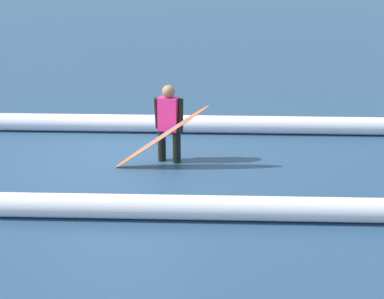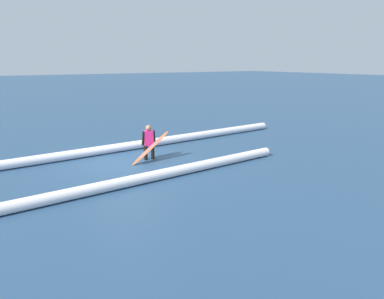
{
  "view_description": "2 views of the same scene",
  "coord_description": "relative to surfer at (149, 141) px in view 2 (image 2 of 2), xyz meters",
  "views": [
    {
      "loc": [
        -2.05,
        9.12,
        3.28
      ],
      "look_at": [
        -1.44,
        1.78,
        0.8
      ],
      "focal_mm": 51.68,
      "sensor_mm": 36.0,
      "label": 1
    },
    {
      "loc": [
        4.63,
        11.7,
        3.71
      ],
      "look_at": [
        -1.11,
        2.83,
        0.97
      ],
      "focal_mm": 31.75,
      "sensor_mm": 36.0,
      "label": 2
    }
  ],
  "objects": [
    {
      "name": "surfboard",
      "position": [
        0.09,
        0.33,
        -0.2
      ],
      "size": [
        1.62,
        0.36,
        1.13
      ],
      "color": "#E55926",
      "rests_on": "ground_plane"
    },
    {
      "name": "wave_crest_midground",
      "position": [
        3.77,
        2.46,
        -0.58
      ],
      "size": [
        16.0,
        1.07,
        0.34
      ],
      "primitive_type": "cylinder",
      "rotation": [
        0.0,
        1.57,
        0.05
      ],
      "color": "white",
      "rests_on": "ground_plane"
    },
    {
      "name": "ground_plane",
      "position": [
        0.9,
        -0.08,
        -0.75
      ],
      "size": [
        188.34,
        188.34,
        0.0
      ],
      "primitive_type": "plane",
      "color": "navy"
    },
    {
      "name": "wave_crest_foreground",
      "position": [
        -0.94,
        -1.81,
        -0.57
      ],
      "size": [
        14.48,
        0.95,
        0.36
      ],
      "primitive_type": "cylinder",
      "rotation": [
        0.0,
        1.57,
        0.04
      ],
      "color": "white",
      "rests_on": "ground_plane"
    },
    {
      "name": "surfer",
      "position": [
        0.0,
        0.0,
        0.0
      ],
      "size": [
        0.51,
        0.31,
        1.36
      ],
      "rotation": [
        0.0,
        0.0,
        6.02
      ],
      "color": "black",
      "rests_on": "ground_plane"
    }
  ]
}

